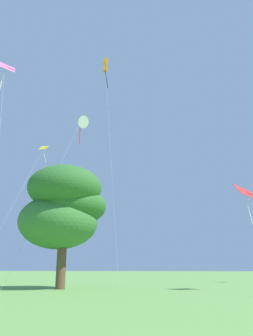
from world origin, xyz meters
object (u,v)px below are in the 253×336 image
Objects in this scene: kite_red_high at (247,197)px; kite_white_distant at (80,122)px; kite_orange_box at (106,66)px; kite_pink_low at (3,75)px; kite_yellow_diamond at (41,156)px; tree_left_oak at (64,208)px.

kite_red_high is 23.02m from kite_white_distant.
kite_orange_box is at bearing 39.56° from kite_white_distant.
kite_red_high is 23.23m from kite_pink_low.
kite_orange_box is (7.47, 2.32, 13.36)m from kite_yellow_diamond.
kite_red_high is 0.56× the size of kite_white_distant.
kite_pink_low is at bearing -82.29° from kite_yellow_diamond.
kite_pink_low is (-20.23, -4.49, 10.50)m from kite_red_high.
kite_orange_box reaches higher than kite_yellow_diamond.
kite_pink_low is at bearing -132.86° from tree_left_oak.
kite_white_distant is at bearing 1.81° from kite_yellow_diamond.
kite_pink_low reaches higher than tree_left_oak.
kite_pink_low is at bearing -109.27° from kite_orange_box.
tree_left_oak is at bearing 178.90° from kite_red_high.
tree_left_oak is (6.31, -8.93, -8.14)m from kite_yellow_diamond.
kite_yellow_diamond is at bearing -162.75° from kite_orange_box.
kite_pink_low is at bearing -167.49° from kite_red_high.
tree_left_oak is (1.46, -9.09, -12.45)m from kite_white_distant.
kite_orange_box is at bearing 141.67° from kite_red_high.
kite_red_high is 0.68× the size of kite_yellow_diamond.
tree_left_oak is at bearing -80.89° from kite_white_distant.
kite_yellow_diamond is 0.56× the size of kite_orange_box.
kite_white_distant is at bearing 77.85° from kite_pink_low.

